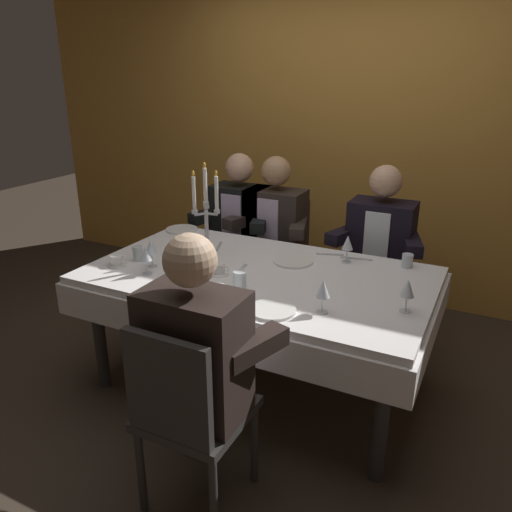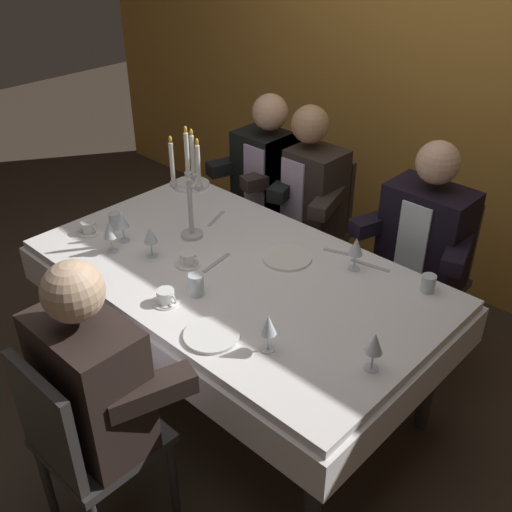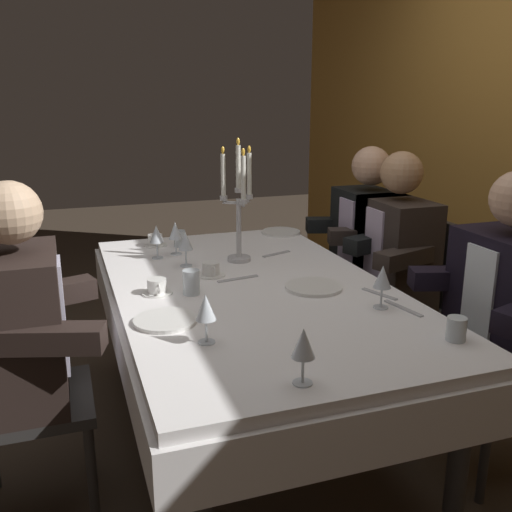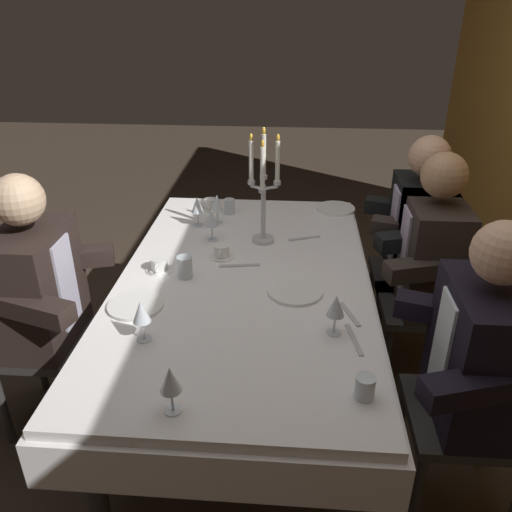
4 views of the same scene
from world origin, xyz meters
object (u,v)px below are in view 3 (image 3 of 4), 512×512
candelabra (239,208)px  wine_glass_0 (157,235)px  seated_diner_0 (368,238)px  coffee_cup_0 (211,270)px  wine_glass_4 (186,242)px  coffee_cup_2 (157,287)px  water_tumbler_2 (180,239)px  dinner_plate_2 (314,287)px  seated_diner_3 (507,300)px  water_tumbler_0 (191,282)px  seated_diner_2 (21,327)px  wine_glass_3 (206,309)px  wine_glass_5 (175,232)px  dining_table (252,312)px  water_tumbler_1 (456,329)px  wine_glass_1 (382,278)px  dinner_plate_0 (281,232)px  coffee_cup_1 (155,241)px  wine_glass_2 (303,345)px  seated_diner_1 (397,251)px  dinner_plate_1 (165,320)px

candelabra → wine_glass_0: 0.42m
seated_diner_0 → coffee_cup_0: bearing=-68.2°
wine_glass_4 → coffee_cup_2: 0.40m
candelabra → coffee_cup_2: candelabra is taller
candelabra → water_tumbler_2: candelabra is taller
dinner_plate_2 → seated_diner_3: (0.36, 0.66, -0.01)m
water_tumbler_0 → seated_diner_2: size_ratio=0.08×
wine_glass_3 → seated_diner_0: size_ratio=0.13×
wine_glass_5 → coffee_cup_2: bearing=-18.6°
dining_table → water_tumbler_1: bearing=31.6°
wine_glass_1 → coffee_cup_2: bearing=-119.3°
water_tumbler_0 → water_tumbler_2: water_tumbler_0 is taller
seated_diner_0 → seated_diner_2: 1.92m
seated_diner_0 → water_tumbler_2: bearing=-97.3°
dinner_plate_0 → wine_glass_0: wine_glass_0 is taller
dinner_plate_0 → wine_glass_0: 0.81m
dinner_plate_2 → coffee_cup_2: (-0.15, -0.62, 0.02)m
coffee_cup_1 → coffee_cup_2: bearing=-8.8°
seated_diner_3 → wine_glass_3: bearing=-89.5°
wine_glass_3 → seated_diner_2: bearing=-121.0°
coffee_cup_0 → seated_diner_0: 1.09m
wine_glass_2 → coffee_cup_1: 1.63m
seated_diner_2 → seated_diner_3: (0.33, 1.77, 0.00)m
water_tumbler_2 → seated_diner_1: seated_diner_1 is taller
wine_glass_0 → coffee_cup_2: 0.53m
dinner_plate_0 → wine_glass_5: size_ratio=1.35×
wine_glass_4 → coffee_cup_1: bearing=-169.9°
dining_table → seated_diner_3: 1.01m
dinner_plate_0 → coffee_cup_1: size_ratio=1.68×
wine_glass_2 → seated_diner_1: (-1.13, 1.02, -0.12)m
water_tumbler_1 → water_tumbler_2: water_tumbler_2 is taller
water_tumbler_0 → coffee_cup_1: size_ratio=0.75×
dinner_plate_2 → wine_glass_4: wine_glass_4 is taller
dinner_plate_2 → wine_glass_4: (-0.48, -0.42, 0.11)m
wine_glass_0 → coffee_cup_1: wine_glass_0 is taller
wine_glass_2 → seated_diner_0: bearing=144.5°
coffee_cup_0 → coffee_cup_2: same height
water_tumbler_0 → water_tumbler_2: (-0.74, 0.11, -0.01)m
water_tumbler_2 → dinner_plate_1: bearing=-14.4°
water_tumbler_1 → water_tumbler_2: size_ratio=0.91×
dining_table → seated_diner_2: 0.91m
water_tumbler_1 → seated_diner_3: (-0.25, 0.44, -0.04)m
water_tumbler_1 → seated_diner_0: bearing=161.8°
seated_diner_0 → dinner_plate_0: bearing=-119.0°
seated_diner_2 → wine_glass_0: bearing=139.7°
wine_glass_0 → dining_table: bearing=28.8°
wine_glass_4 → coffee_cup_1: 0.43m
dinner_plate_2 → seated_diner_3: 0.75m
seated_diner_3 → candelabra: bearing=-135.9°
dinner_plate_1 → coffee_cup_2: coffee_cup_2 is taller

